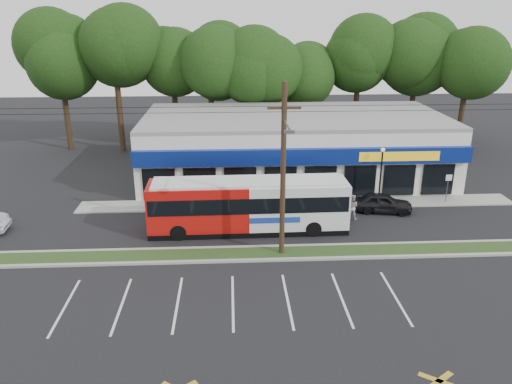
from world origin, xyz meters
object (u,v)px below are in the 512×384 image
object	(u,v)px
sign_post	(448,183)
pedestrian_b	(352,207)
pedestrian_a	(258,203)
car_dark	(383,203)
metrobus	(248,204)
lamp_post	(381,169)
utility_pole	(280,166)

from	to	relation	value
sign_post	pedestrian_b	bearing A→B (deg)	-161.49
sign_post	pedestrian_a	bearing A→B (deg)	-174.89
sign_post	car_dark	bearing A→B (deg)	-164.70
sign_post	metrobus	world-z (taller)	metrobus
pedestrian_a	pedestrian_b	world-z (taller)	pedestrian_b
lamp_post	car_dark	bearing A→B (deg)	-96.80
utility_pole	pedestrian_b	xyz separation A→B (m)	(5.48, 5.07, -4.53)
sign_post	pedestrian_b	xyz separation A→B (m)	(-7.69, -2.57, -0.67)
lamp_post	sign_post	world-z (taller)	lamp_post
sign_post	utility_pole	bearing A→B (deg)	-149.85
sign_post	pedestrian_b	distance (m)	8.14
utility_pole	sign_post	xyz separation A→B (m)	(13.17, 7.65, -3.86)
sign_post	car_dark	world-z (taller)	sign_post
sign_post	car_dark	distance (m)	5.46
sign_post	metrobus	size ratio (longest dim) A/B	0.17
pedestrian_b	metrobus	bearing A→B (deg)	35.20
lamp_post	metrobus	world-z (taller)	lamp_post
lamp_post	pedestrian_b	bearing A→B (deg)	-133.86
car_dark	pedestrian_b	world-z (taller)	pedestrian_b
metrobus	pedestrian_a	distance (m)	3.10
pedestrian_b	utility_pole	bearing A→B (deg)	66.09
car_dark	pedestrian_a	bearing A→B (deg)	99.79
lamp_post	metrobus	size ratio (longest dim) A/B	0.33
utility_pole	pedestrian_b	world-z (taller)	utility_pole
pedestrian_b	lamp_post	bearing A→B (deg)	-110.57
metrobus	utility_pole	bearing A→B (deg)	-66.29
utility_pole	pedestrian_a	bearing A→B (deg)	97.41
sign_post	car_dark	size ratio (longest dim) A/B	0.55
sign_post	metrobus	xyz separation A→B (m)	(-14.80, -4.07, 0.25)
utility_pole	sign_post	bearing A→B (deg)	30.15
pedestrian_b	sign_post	bearing A→B (deg)	-138.21
car_dark	pedestrian_a	distance (m)	8.81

